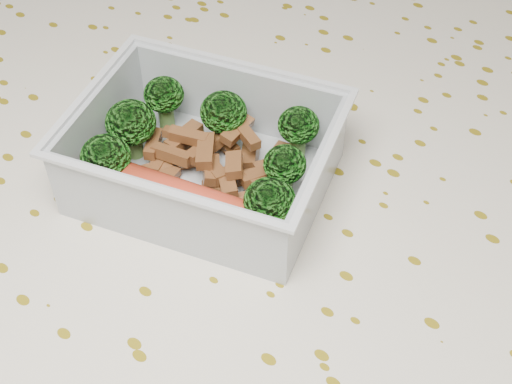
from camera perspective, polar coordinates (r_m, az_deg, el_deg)
The scene contains 6 objects.
dining_table at distance 0.55m, azimuth -0.30°, elevation -7.45°, with size 1.40×0.90×0.75m.
tablecloth at distance 0.51m, azimuth -0.32°, elevation -4.17°, with size 1.46×0.96×0.19m.
lunch_container at distance 0.48m, azimuth -4.10°, elevation 2.34°, with size 0.20×0.18×0.06m.
broccoli_florets at distance 0.48m, azimuth -4.44°, elevation 4.08°, with size 0.15×0.13×0.05m.
meat_pile at distance 0.49m, azimuth -3.43°, elevation 2.65°, with size 0.10×0.09×0.03m.
sausage at distance 0.46m, azimuth -5.51°, elevation -0.67°, with size 0.14×0.06×0.02m.
Camera 1 is at (0.20, -0.24, 1.12)m, focal length 50.00 mm.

